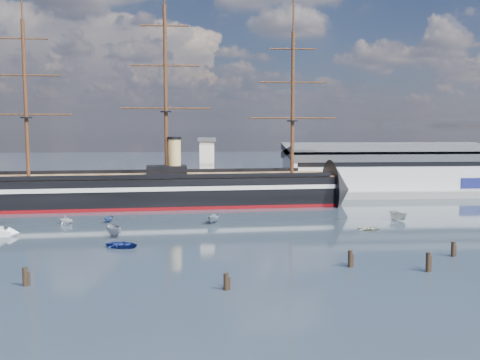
{
  "coord_description": "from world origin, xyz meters",
  "views": [
    {
      "loc": [
        0.63,
        -75.41,
        20.27
      ],
      "look_at": [
        9.29,
        35.0,
        9.0
      ],
      "focal_mm": 40.0,
      "sensor_mm": 36.0,
      "label": 1
    }
  ],
  "objects": [
    {
      "name": "motorboat_d",
      "position": [
        -26.86,
        36.37,
        0.0
      ],
      "size": [
        5.01,
        6.06,
        2.06
      ],
      "primitive_type": "imported",
      "rotation": [
        0.0,
        0.0,
        1.02
      ],
      "color": "white",
      "rests_on": "ground"
    },
    {
      "name": "piling_near_left",
      "position": [
        -21.4,
        -7.4,
        0.0
      ],
      "size": [
        0.64,
        0.64,
        3.14
      ],
      "primitive_type": "cylinder",
      "color": "black",
      "rests_on": "ground"
    },
    {
      "name": "quay",
      "position": [
        10.0,
        76.0,
        0.0
      ],
      "size": [
        180.0,
        18.0,
        2.0
      ],
      "primitive_type": "cube",
      "color": "slate",
      "rests_on": "ground"
    },
    {
      "name": "ground",
      "position": [
        0.0,
        40.0,
        0.0
      ],
      "size": [
        600.0,
        600.0,
        0.0
      ],
      "primitive_type": "plane",
      "color": "#2B3844",
      "rests_on": "ground"
    },
    {
      "name": "quay_tower",
      "position": [
        3.0,
        73.0,
        9.75
      ],
      "size": [
        5.0,
        5.0,
        15.0
      ],
      "color": "silver",
      "rests_on": "ground"
    },
    {
      "name": "piling_far_right",
      "position": [
        40.08,
        3.25,
        0.0
      ],
      "size": [
        0.64,
        0.64,
        3.03
      ],
      "primitive_type": "cylinder",
      "color": "black",
      "rests_on": "ground"
    },
    {
      "name": "piling_near_mid",
      "position": [
        3.94,
        -11.03,
        0.0
      ],
      "size": [
        0.64,
        0.64,
        2.84
      ],
      "primitive_type": "cylinder",
      "color": "black",
      "rests_on": "ground"
    },
    {
      "name": "motorboat_c",
      "position": [
        3.71,
        34.77,
        0.0
      ],
      "size": [
        5.94,
        3.84,
        2.23
      ],
      "primitive_type": "imported",
      "rotation": [
        0.0,
        0.0,
        -0.35
      ],
      "color": "gray",
      "rests_on": "ground"
    },
    {
      "name": "motorboat_g",
      "position": [
        -18.32,
        37.33,
        0.0
      ],
      "size": [
        3.92,
        2.32,
        1.48
      ],
      "primitive_type": "imported",
      "rotation": [
        0.0,
        0.0,
        -0.28
      ],
      "color": "#314B85",
      "rests_on": "ground"
    },
    {
      "name": "piling_extra",
      "position": [
        32.44,
        -4.92,
        0.0
      ],
      "size": [
        0.64,
        0.64,
        3.45
      ],
      "primitive_type": "cylinder",
      "color": "black",
      "rests_on": "ground"
    },
    {
      "name": "motorboat_f",
      "position": [
        43.63,
        35.26,
        0.0
      ],
      "size": [
        6.52,
        4.21,
        2.45
      ],
      "primitive_type": "imported",
      "rotation": [
        0.0,
        0.0,
        0.35
      ],
      "color": "silver",
      "rests_on": "ground"
    },
    {
      "name": "warehouse",
      "position": [
        58.0,
        80.0,
        7.98
      ],
      "size": [
        63.0,
        21.0,
        11.6
      ],
      "color": "#B7BABC",
      "rests_on": "ground"
    },
    {
      "name": "piling_near_right",
      "position": [
        22.32,
        -1.64,
        0.0
      ],
      "size": [
        0.64,
        0.64,
        3.14
      ],
      "primitive_type": "cylinder",
      "color": "black",
      "rests_on": "ground"
    },
    {
      "name": "motorboat_e",
      "position": [
        33.6,
        24.4,
        0.0
      ],
      "size": [
        2.26,
        2.7,
        1.2
      ],
      "primitive_type": "imported",
      "rotation": [
        0.0,
        0.0,
        0.99
      ],
      "color": "beige",
      "rests_on": "ground"
    },
    {
      "name": "motorboat_a",
      "position": [
        -14.78,
        22.44,
        0.0
      ],
      "size": [
        7.2,
        5.21,
        2.72
      ],
      "primitive_type": "imported",
      "rotation": [
        0.0,
        0.0,
        0.45
      ],
      "color": "gray",
      "rests_on": "ground"
    },
    {
      "name": "warship",
      "position": [
        -11.07,
        60.0,
        4.04
      ],
      "size": [
        113.38,
        22.12,
        53.94
      ],
      "rotation": [
        0.0,
        0.0,
        0.07
      ],
      "color": "black",
      "rests_on": "ground"
    },
    {
      "name": "motorboat_b",
      "position": [
        -12.07,
        13.27,
        0.0
      ],
      "size": [
        2.4,
        3.66,
        1.59
      ],
      "primitive_type": "imported",
      "rotation": [
        0.0,
        0.0,
        1.24
      ],
      "color": "navy",
      "rests_on": "ground"
    }
  ]
}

